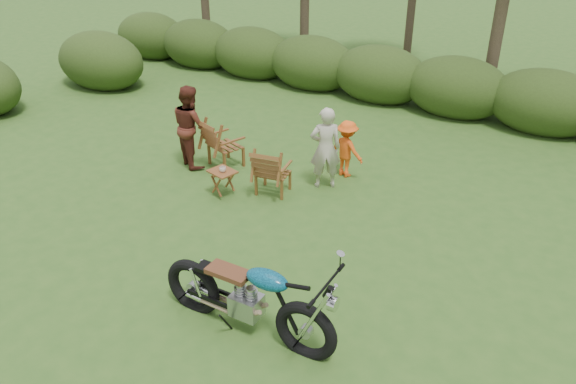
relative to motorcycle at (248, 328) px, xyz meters
The scene contains 9 objects.
ground 0.16m from the motorcycle, 155.31° to the right, with size 80.00×80.00×0.00m, color #2E531B.
motorcycle is the anchor object (origin of this frame).
lawn_chair_right 3.60m from the motorcycle, 117.95° to the left, with size 0.63×0.63×0.91m, color brown, non-canonical shape.
lawn_chair_left 4.78m from the motorcycle, 130.43° to the left, with size 0.68×0.68×0.99m, color brown, non-canonical shape.
side_table 3.55m from the motorcycle, 132.44° to the left, with size 0.47×0.40×0.49m, color brown, non-canonical shape.
cup 3.54m from the motorcycle, 132.32° to the left, with size 0.12×0.12×0.09m, color beige.
adult_a 4.01m from the motorcycle, 104.65° to the left, with size 0.56×0.37×1.54m, color #B8B097.
adult_b 4.98m from the motorcycle, 137.90° to the left, with size 0.79×0.61×1.62m, color #532217.
child 4.57m from the motorcycle, 101.07° to the left, with size 0.72×0.41×1.11m, color #F35616.
Camera 1 is at (3.42, -4.24, 4.91)m, focal length 35.00 mm.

